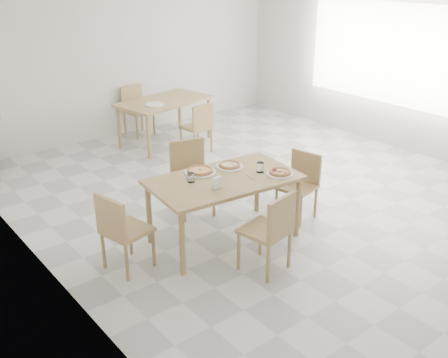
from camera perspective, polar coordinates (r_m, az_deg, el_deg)
room at (r=9.07m, az=17.64°, el=12.87°), size 7.28×7.00×7.00m
main_table at (r=5.68m, az=-0.00°, el=-0.60°), size 1.69×1.08×0.75m
chair_south at (r=5.19m, az=5.20°, el=-5.26°), size 0.50×0.50×0.87m
chair_north at (r=6.43m, az=-3.66°, el=0.80°), size 0.54×0.54×0.90m
chair_west at (r=5.29m, az=-11.21°, el=-5.22°), size 0.49×0.49×0.85m
chair_east at (r=6.36m, az=8.34°, el=-0.17°), size 0.47×0.47×0.81m
plate_margherita at (r=5.78m, az=-2.62°, el=0.74°), size 0.35×0.35×0.02m
plate_mushroom at (r=5.93m, az=0.61°, el=1.35°), size 0.31×0.31×0.02m
plate_pepperoni at (r=5.77m, az=6.08°, el=0.56°), size 0.30×0.30×0.02m
pizza_margherita at (r=5.78m, az=-2.62°, el=0.94°), size 0.29×0.29×0.03m
pizza_mushroom at (r=5.92m, az=0.61°, el=1.55°), size 0.32×0.32×0.03m
pizza_pepperoni at (r=5.76m, az=6.09°, el=0.77°), size 0.25×0.25×0.03m
tumbler_a at (r=5.80m, az=3.97°, el=1.27°), size 0.08×0.08×0.11m
tumbler_b at (r=5.54m, az=-3.62°, el=0.15°), size 0.08×0.08×0.10m
napkin_holder at (r=5.37m, az=-0.77°, el=-0.48°), size 0.12×0.07×0.13m
fork_a at (r=5.45m, az=-2.83°, el=-0.80°), size 0.03×0.19×0.01m
fork_b at (r=5.68m, az=2.82°, el=0.23°), size 0.05×0.17×0.01m
second_table at (r=8.86m, az=-6.50°, el=8.05°), size 1.65×1.12×0.75m
chair_back_s at (r=8.41m, az=-2.74°, el=5.95°), size 0.43×0.43×0.82m
chair_back_n at (r=9.44m, az=-9.58°, el=7.75°), size 0.46×0.46×0.86m
plate_empty at (r=8.54m, az=-7.58°, el=8.04°), size 0.31×0.31×0.02m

